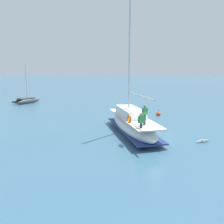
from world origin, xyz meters
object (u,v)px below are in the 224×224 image
at_px(main_sailboat, 132,123).
at_px(mooring_buoy, 158,114).
at_px(moored_sloop_far, 26,100).
at_px(seagull, 203,140).

height_order(main_sailboat, mooring_buoy, main_sailboat).
distance_m(moored_sloop_far, mooring_buoy, 23.32).
distance_m(main_sailboat, moored_sloop_far, 24.80).
bearing_deg(mooring_buoy, main_sailboat, 174.32).
distance_m(main_sailboat, mooring_buoy, 8.72).
bearing_deg(main_sailboat, mooring_buoy, -5.68).
distance_m(moored_sloop_far, seagull, 30.54).
bearing_deg(moored_sloop_far, main_sailboat, -115.56).
bearing_deg(seagull, mooring_buoy, 29.43).
height_order(moored_sloop_far, mooring_buoy, moored_sloop_far).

